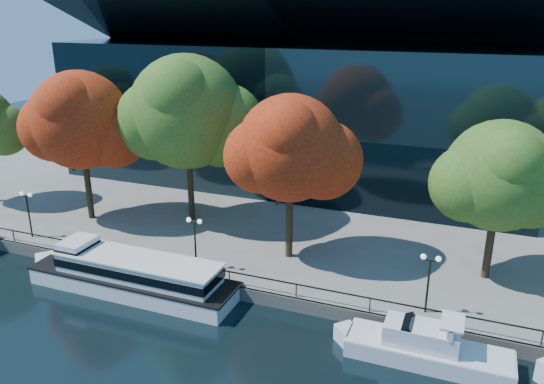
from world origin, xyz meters
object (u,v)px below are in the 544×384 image
at_px(tour_boat, 127,273).
at_px(lamp_2, 430,270).
at_px(lamp_0, 27,204).
at_px(tree_3, 292,151).
at_px(tree_4, 502,178).
at_px(lamp_1, 195,232).
at_px(cruiser_near, 421,346).
at_px(tree_1, 82,123).
at_px(tree_2, 188,115).

relative_size(tour_boat, lamp_2, 4.30).
relative_size(tour_boat, lamp_0, 4.30).
height_order(tree_3, lamp_0, tree_3).
distance_m(tree_4, lamp_1, 21.85).
bearing_deg(cruiser_near, tree_3, 143.09).
relative_size(cruiser_near, tree_1, 0.77).
bearing_deg(cruiser_near, tree_2, 150.75).
distance_m(tree_2, lamp_2, 24.24).
bearing_deg(lamp_2, cruiser_near, -87.08).
xyz_separation_m(tree_3, lamp_0, (-21.87, -4.44, -5.60)).
height_order(tree_2, lamp_0, tree_2).
xyz_separation_m(cruiser_near, tree_1, (-30.81, 9.15, 9.08)).
bearing_deg(tree_4, tour_boat, -158.60).
distance_m(lamp_1, lamp_2, 16.70).
relative_size(tree_3, tree_4, 1.11).
height_order(lamp_0, lamp_2, same).
relative_size(tree_4, lamp_1, 2.86).
height_order(tree_3, lamp_2, tree_3).
bearing_deg(lamp_0, tree_4, 9.99).
relative_size(tree_2, lamp_1, 3.71).
distance_m(cruiser_near, lamp_1, 17.57).
relative_size(lamp_0, lamp_2, 1.00).
xyz_separation_m(tree_4, lamp_2, (-3.69, -6.39, -4.57)).
relative_size(tour_boat, tree_3, 1.36).
bearing_deg(lamp_2, tree_4, 60.01).
distance_m(tour_boat, tree_3, 14.87).
xyz_separation_m(tree_3, lamp_1, (-5.94, -4.44, -5.60)).
relative_size(cruiser_near, lamp_0, 2.58).
relative_size(tree_3, lamp_1, 3.16).
xyz_separation_m(cruiser_near, lamp_2, (-0.19, 3.78, 3.05)).
bearing_deg(lamp_1, tree_4, 17.42).
height_order(tree_2, lamp_2, tree_2).
relative_size(tree_1, lamp_1, 3.36).
bearing_deg(tree_1, tour_boat, -40.31).
bearing_deg(lamp_0, tree_3, 11.48).
relative_size(cruiser_near, tree_3, 0.81).
bearing_deg(tree_4, cruiser_near, -108.97).
distance_m(tour_boat, lamp_2, 21.00).
xyz_separation_m(tree_1, lamp_1, (13.92, -5.37, -6.03)).
xyz_separation_m(tree_3, tree_4, (14.45, 1.95, -1.03)).
distance_m(tour_boat, cruiser_near, 20.82).
bearing_deg(lamp_2, lamp_0, 180.00).
relative_size(tree_1, tree_4, 1.17).
distance_m(tour_boat, lamp_0, 12.69).
bearing_deg(tour_boat, lamp_1, 38.63).
height_order(tour_boat, lamp_0, lamp_0).
relative_size(tree_3, lamp_2, 3.16).
bearing_deg(lamp_0, lamp_1, 0.00).
bearing_deg(tree_4, tree_1, -178.28).
bearing_deg(lamp_0, tree_2, 37.68).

